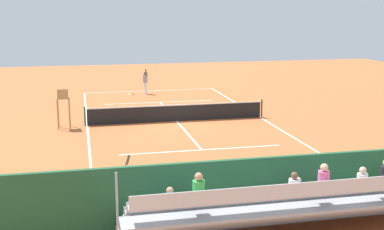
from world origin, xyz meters
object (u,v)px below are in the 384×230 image
(tennis_ball_far, at_px, (116,104))
(line_judge, at_px, (128,185))
(umpire_chair, at_px, (63,104))
(tennis_player, at_px, (145,80))
(courtside_bench, at_px, (304,190))
(equipment_bag, at_px, (247,208))
(tennis_net, at_px, (177,113))
(bleacher_stand, at_px, (284,208))
(tennis_racket, at_px, (130,94))
(tennis_ball_near, at_px, (153,97))

(tennis_ball_far, bearing_deg, line_judge, 86.94)
(umpire_chair, relative_size, tennis_player, 1.11)
(umpire_chair, distance_m, line_judge, 12.70)
(courtside_bench, distance_m, tennis_ball_far, 19.79)
(courtside_bench, distance_m, tennis_player, 23.04)
(umpire_chair, distance_m, equipment_bag, 14.39)
(tennis_net, distance_m, tennis_ball_far, 6.69)
(equipment_bag, relative_size, tennis_ball_far, 13.64)
(tennis_ball_far, bearing_deg, bleacher_stand, 98.10)
(tennis_racket, bearing_deg, tennis_ball_far, 70.85)
(bleacher_stand, bearing_deg, courtside_bench, -126.68)
(courtside_bench, distance_m, equipment_bag, 2.01)
(tennis_ball_near, height_order, tennis_ball_far, same)
(equipment_bag, distance_m, line_judge, 3.78)
(courtside_bench, bearing_deg, line_judge, -4.77)
(tennis_racket, relative_size, tennis_ball_far, 8.88)
(tennis_ball_near, bearing_deg, tennis_player, -75.44)
(tennis_player, distance_m, tennis_ball_near, 1.83)
(tennis_ball_near, bearing_deg, tennis_ball_far, 37.93)
(equipment_bag, height_order, tennis_ball_near, equipment_bag)
(tennis_racket, bearing_deg, line_judge, 84.25)
(tennis_ball_near, xyz_separation_m, tennis_ball_far, (2.82, 2.20, 0.00))
(equipment_bag, xyz_separation_m, tennis_player, (0.20, -23.06, 0.84))
(tennis_ball_far, bearing_deg, tennis_net, 116.38)
(equipment_bag, bearing_deg, tennis_racket, -86.57)
(tennis_net, relative_size, line_judge, 5.35)
(tennis_net, xyz_separation_m, tennis_player, (0.53, -9.66, 0.51))
(line_judge, bearing_deg, umpire_chair, -79.87)
(tennis_racket, relative_size, line_judge, 0.30)
(courtside_bench, relative_size, line_judge, 0.93)
(tennis_racket, height_order, line_judge, line_judge)
(tennis_racket, distance_m, line_judge, 22.52)
(umpire_chair, xyz_separation_m, tennis_ball_far, (-3.24, -6.28, -1.28))
(equipment_bag, relative_size, line_judge, 0.47)
(bleacher_stand, height_order, tennis_player, bleacher_stand)
(courtside_bench, xyz_separation_m, tennis_ball_near, (1.78, -21.44, -0.53))
(equipment_bag, xyz_separation_m, line_judge, (3.63, -0.60, 0.84))
(tennis_ball_near, relative_size, line_judge, 0.03)
(courtside_bench, bearing_deg, tennis_ball_far, -76.57)
(courtside_bench, bearing_deg, tennis_racket, -81.68)
(tennis_player, height_order, tennis_racket, tennis_player)
(umpire_chair, relative_size, equipment_bag, 2.38)
(tennis_net, height_order, equipment_bag, tennis_net)
(tennis_player, bearing_deg, tennis_net, 93.15)
(tennis_racket, bearing_deg, tennis_player, -176.01)
(tennis_player, bearing_deg, umpire_chair, 60.38)
(tennis_net, bearing_deg, line_judge, 72.79)
(tennis_racket, distance_m, tennis_ball_far, 3.82)
(tennis_net, xyz_separation_m, tennis_ball_near, (0.15, -8.17, -0.47))
(bleacher_stand, xyz_separation_m, tennis_ball_far, (3.04, -21.34, -0.92))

